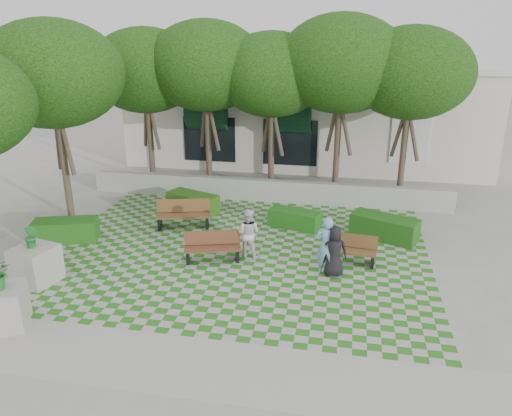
% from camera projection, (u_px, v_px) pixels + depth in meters
% --- Properties ---
extents(ground, '(90.00, 90.00, 0.00)m').
position_uv_depth(ground, '(231.00, 267.00, 15.13)').
color(ground, gray).
rests_on(ground, ground).
extents(lawn, '(12.00, 12.00, 0.00)m').
position_uv_depth(lawn, '(238.00, 253.00, 16.05)').
color(lawn, '#2B721E').
rests_on(lawn, ground).
extents(sidewalk_south, '(16.00, 2.00, 0.01)m').
position_uv_depth(sidewalk_south, '(180.00, 364.00, 10.79)').
color(sidewalk_south, '#9E9B93').
rests_on(sidewalk_south, ground).
extents(sidewalk_west, '(2.00, 12.00, 0.01)m').
position_uv_depth(sidewalk_west, '(36.00, 236.00, 17.32)').
color(sidewalk_west, '#9E9B93').
rests_on(sidewalk_west, ground).
extents(retaining_wall, '(15.00, 0.36, 0.90)m').
position_uv_depth(retaining_wall, '(265.00, 190.00, 20.68)').
color(retaining_wall, '#9E9B93').
rests_on(retaining_wall, ground).
extents(bench_east, '(1.71, 0.74, 0.87)m').
position_uv_depth(bench_east, '(349.00, 249.00, 15.31)').
color(bench_east, brown).
rests_on(bench_east, ground).
extents(bench_mid, '(1.81, 1.03, 0.90)m').
position_uv_depth(bench_mid, '(212.00, 247.00, 15.42)').
color(bench_mid, '#57311D').
rests_on(bench_mid, ground).
extents(bench_west, '(2.01, 1.10, 1.00)m').
position_uv_depth(bench_west, '(183.00, 214.00, 17.96)').
color(bench_west, brown).
rests_on(bench_west, ground).
extents(hedge_east, '(2.40, 1.70, 0.78)m').
position_uv_depth(hedge_east, '(384.00, 228.00, 17.04)').
color(hedge_east, '#184713').
rests_on(hedge_east, ground).
extents(hedge_midright, '(1.96, 1.20, 0.64)m').
position_uv_depth(hedge_midright, '(294.00, 219.00, 18.00)').
color(hedge_midright, '#185316').
rests_on(hedge_midright, ground).
extents(hedge_midleft, '(2.22, 1.53, 0.72)m').
position_uv_depth(hedge_midleft, '(193.00, 202.00, 19.54)').
color(hedge_midleft, '#234C14').
rests_on(hedge_midleft, ground).
extents(hedge_west, '(2.25, 1.42, 0.73)m').
position_uv_depth(hedge_west, '(66.00, 230.00, 16.88)').
color(hedge_west, '#1C5316').
rests_on(hedge_west, ground).
extents(planter_front, '(1.36, 1.36, 1.84)m').
position_uv_depth(planter_front, '(1.00, 299.00, 11.90)').
color(planter_front, '#9E9B93').
rests_on(planter_front, ground).
extents(planter_back, '(1.28, 1.28, 1.76)m').
position_uv_depth(planter_back, '(36.00, 263.00, 14.08)').
color(planter_back, '#9E9B93').
rests_on(planter_back, ground).
extents(person_blue, '(0.66, 0.45, 1.78)m').
position_uv_depth(person_blue, '(326.00, 246.00, 14.43)').
color(person_blue, '#6DA2C8').
rests_on(person_blue, ground).
extents(person_dark, '(0.81, 0.60, 1.53)m').
position_uv_depth(person_dark, '(334.00, 251.00, 14.39)').
color(person_dark, black).
rests_on(person_dark, ground).
extents(person_white, '(0.83, 0.68, 1.59)m').
position_uv_depth(person_white, '(248.00, 233.00, 15.56)').
color(person_white, silver).
rests_on(person_white, ground).
extents(tree_row, '(17.70, 13.40, 7.41)m').
position_uv_depth(tree_row, '(217.00, 73.00, 19.15)').
color(tree_row, '#47382B').
rests_on(tree_row, ground).
extents(building, '(18.00, 8.92, 5.15)m').
position_uv_depth(building, '(307.00, 111.00, 27.07)').
color(building, beige).
rests_on(building, ground).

